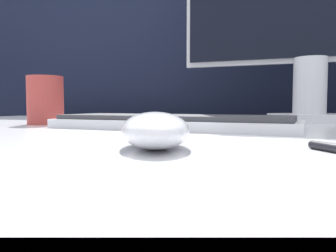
{
  "coord_description": "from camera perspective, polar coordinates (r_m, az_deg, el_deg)",
  "views": [
    {
      "loc": [
        0.11,
        -0.53,
        0.79
      ],
      "look_at": [
        -0.01,
        -0.21,
        0.77
      ],
      "focal_mm": 35.0,
      "sensor_mm": 36.0,
      "label": 1
    }
  ],
  "objects": [
    {
      "name": "partition_panel",
      "position": [
        1.18,
        14.77,
        -3.03
      ],
      "size": [
        5.0,
        0.03,
        1.31
      ],
      "color": "black",
      "rests_on": "ground_plane"
    },
    {
      "name": "computer_mouse_near",
      "position": [
        0.31,
        -2.26,
        -0.7
      ],
      "size": [
        0.11,
        0.13,
        0.03
      ],
      "rotation": [
        0.0,
        0.0,
        0.42
      ],
      "color": "white",
      "rests_on": "desk"
    },
    {
      "name": "keyboard",
      "position": [
        0.57,
        0.86,
        0.68
      ],
      "size": [
        0.43,
        0.17,
        0.02
      ],
      "rotation": [
        0.0,
        0.0,
        -0.05
      ],
      "color": "silver",
      "rests_on": "desk"
    },
    {
      "name": "mug",
      "position": [
        0.75,
        -20.57,
        4.21
      ],
      "size": [
        0.08,
        0.08,
        0.1
      ],
      "color": "#A33833",
      "rests_on": "desk"
    }
  ]
}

